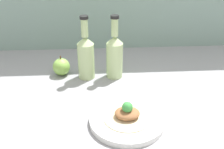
# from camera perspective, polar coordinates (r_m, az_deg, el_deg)

# --- Properties ---
(ground_plane) EXTENTS (1.80, 1.10, 0.04)m
(ground_plane) POSITION_cam_1_polar(r_m,az_deg,el_deg) (0.97, 4.67, -7.00)
(ground_plane) COLOR gray
(plate) EXTENTS (0.24, 0.24, 0.02)m
(plate) POSITION_cam_1_polar(r_m,az_deg,el_deg) (0.85, 3.28, -9.72)
(plate) COLOR white
(plate) RESTS_ON ground_plane
(plated_food) EXTENTS (0.15, 0.15, 0.06)m
(plated_food) POSITION_cam_1_polar(r_m,az_deg,el_deg) (0.84, 3.33, -8.49)
(plated_food) COLOR beige
(plated_food) RESTS_ON plate
(cider_bottle_left) EXTENTS (0.07, 0.07, 0.26)m
(cider_bottle_left) POSITION_cam_1_polar(r_m,az_deg,el_deg) (1.08, -5.71, 4.17)
(cider_bottle_left) COLOR #B7D18E
(cider_bottle_left) RESTS_ON ground_plane
(cider_bottle_right) EXTENTS (0.07, 0.07, 0.26)m
(cider_bottle_right) POSITION_cam_1_polar(r_m,az_deg,el_deg) (1.08, 0.56, 4.35)
(cider_bottle_right) COLOR #B7D18E
(cider_bottle_right) RESTS_ON ground_plane
(apple) EXTENTS (0.07, 0.07, 0.09)m
(apple) POSITION_cam_1_polar(r_m,az_deg,el_deg) (1.14, -10.96, 1.66)
(apple) COLOR #84B74C
(apple) RESTS_ON ground_plane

